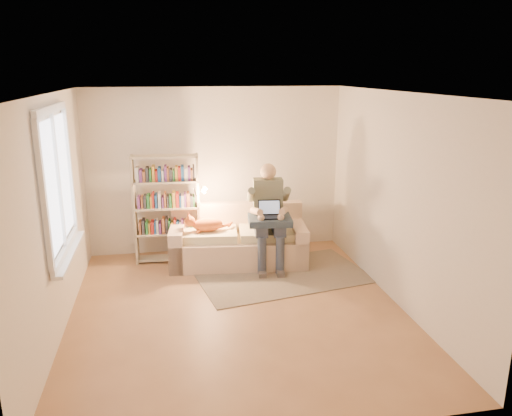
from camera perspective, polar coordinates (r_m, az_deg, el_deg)
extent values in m
plane|color=#956944|center=(6.25, -2.12, -11.58)|extent=(4.50, 4.50, 0.00)
cube|color=white|center=(5.57, -2.39, 12.99)|extent=(4.00, 4.50, 0.02)
cube|color=silver|center=(5.84, -22.05, -0.98)|extent=(0.02, 4.50, 2.60)
cube|color=silver|center=(6.37, 15.85, 0.88)|extent=(0.02, 4.50, 2.60)
cube|color=silver|center=(7.95, -4.65, 4.26)|extent=(4.00, 0.02, 2.60)
cube|color=silver|center=(3.69, 3.00, -9.25)|extent=(4.00, 0.02, 2.60)
plane|color=white|center=(5.94, -21.75, 2.81)|extent=(0.00, 1.50, 1.50)
cube|color=white|center=(5.83, -22.43, 10.40)|extent=(0.05, 1.50, 0.08)
cube|color=white|center=(6.15, -20.92, -4.38)|extent=(0.05, 1.50, 0.08)
cube|color=white|center=(5.94, -21.65, 2.81)|extent=(0.04, 0.05, 1.50)
cube|color=white|center=(6.16, -20.51, -4.81)|extent=(0.12, 1.52, 0.04)
cube|color=beige|center=(7.60, -2.04, -4.76)|extent=(2.11, 1.13, 0.42)
cube|color=beige|center=(7.80, -2.17, -0.91)|extent=(2.03, 0.42, 0.43)
cube|color=beige|center=(7.59, -8.93, -4.24)|extent=(0.30, 0.92, 0.61)
cube|color=beige|center=(7.65, 4.77, -3.94)|extent=(0.30, 0.92, 0.61)
cube|color=beige|center=(7.46, -5.53, -3.01)|extent=(0.92, 0.70, 0.12)
cube|color=beige|center=(7.49, 1.43, -2.85)|extent=(0.92, 0.70, 0.12)
cube|color=slate|center=(7.43, 1.36, 1.12)|extent=(0.46, 0.28, 0.59)
sphere|color=tan|center=(7.32, 1.40, 4.19)|extent=(0.24, 0.24, 0.24)
cube|color=#373F4D|center=(7.25, 0.54, -2.18)|extent=(0.23, 0.50, 0.18)
cube|color=#373F4D|center=(7.27, 2.58, -2.13)|extent=(0.23, 0.50, 0.18)
cylinder|color=#373F4D|center=(7.14, 0.69, -5.50)|extent=(0.13, 0.13, 0.57)
cylinder|color=#373F4D|center=(7.17, 2.77, -5.44)|extent=(0.13, 0.13, 0.57)
ellipsoid|color=orange|center=(7.38, -5.57, -1.91)|extent=(0.47, 0.28, 0.20)
sphere|color=orange|center=(7.33, -7.58, -1.53)|extent=(0.16, 0.16, 0.16)
cylinder|color=orange|center=(7.44, -3.74, -2.05)|extent=(0.22, 0.07, 0.06)
cube|color=#253340|center=(7.21, 1.87, -1.39)|extent=(0.67, 0.57, 0.10)
cube|color=black|center=(7.15, 1.91, -1.04)|extent=(0.35, 0.26, 0.02)
cube|color=black|center=(7.23, 1.81, 0.10)|extent=(0.33, 0.12, 0.21)
plane|color=#8CA5CC|center=(7.23, 1.81, 0.10)|extent=(0.30, 0.13, 0.28)
cube|color=#BDB08F|center=(7.65, -13.70, -0.23)|extent=(0.05, 0.25, 1.65)
cube|color=#BDB08F|center=(7.61, -6.61, 0.02)|extent=(0.05, 0.25, 1.65)
cube|color=#BDB08F|center=(7.86, -9.90, -5.59)|extent=(0.99, 0.30, 0.03)
cube|color=#BDB08F|center=(7.73, -10.03, -2.81)|extent=(0.99, 0.30, 0.03)
cube|color=#BDB08F|center=(7.61, -10.18, 0.06)|extent=(0.99, 0.30, 0.03)
cube|color=#BDB08F|center=(7.52, -10.32, 3.00)|extent=(0.99, 0.30, 0.03)
cube|color=#BDB08F|center=(7.45, -10.46, 5.82)|extent=(0.99, 0.30, 0.03)
cube|color=#267233|center=(7.69, -10.07, -2.02)|extent=(0.85, 0.24, 0.20)
cube|color=gold|center=(7.58, -10.22, 0.87)|extent=(0.85, 0.24, 0.20)
cube|color=#B2261E|center=(7.49, -10.36, 3.84)|extent=(0.85, 0.24, 0.20)
cylinder|color=beige|center=(7.60, -7.16, 0.39)|extent=(0.09, 0.09, 0.04)
cone|color=beige|center=(7.43, -6.12, 2.08)|extent=(0.11, 0.14, 0.14)
cube|color=#7C705A|center=(7.21, 3.03, -7.68)|extent=(2.57, 1.79, 0.01)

